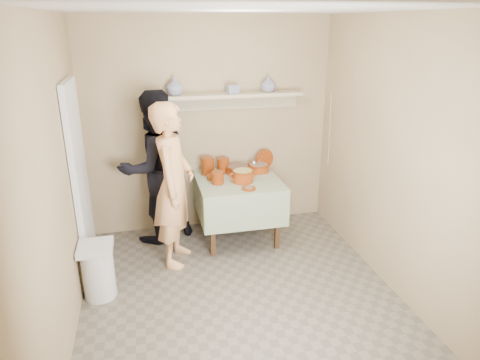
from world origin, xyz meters
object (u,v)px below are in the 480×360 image
object	(u,v)px
person_cook	(174,186)
serving_table	(238,189)
cazuela_rice	(243,175)
person_helper	(155,168)
trash_bin	(98,270)

from	to	relation	value
person_cook	serving_table	size ratio (longest dim) A/B	1.83
cazuela_rice	person_cook	bearing A→B (deg)	-161.39
person_helper	trash_bin	world-z (taller)	person_helper
person_helper	person_cook	bearing A→B (deg)	79.75
person_helper	cazuela_rice	xyz separation A→B (m)	(0.99, -0.32, -0.06)
person_cook	serving_table	xyz separation A→B (m)	(0.78, 0.38, -0.25)
person_helper	serving_table	bearing A→B (deg)	140.89
person_cook	cazuela_rice	bearing A→B (deg)	-54.72
person_cook	serving_table	bearing A→B (deg)	-47.69
person_cook	trash_bin	size ratio (longest dim) A/B	3.17
person_cook	trash_bin	xyz separation A→B (m)	(-0.79, -0.52, -0.60)
person_helper	trash_bin	xyz separation A→B (m)	(-0.62, -1.11, -0.62)
trash_bin	person_cook	bearing A→B (deg)	33.18
person_cook	cazuela_rice	world-z (taller)	person_cook
serving_table	trash_bin	bearing A→B (deg)	-150.44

